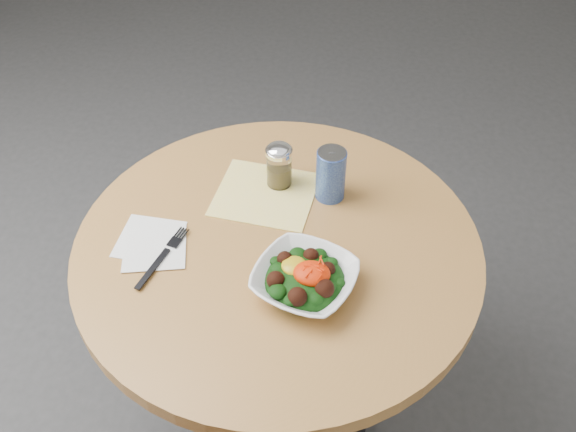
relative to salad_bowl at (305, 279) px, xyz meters
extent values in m
plane|color=#313133|center=(-0.08, 0.12, -0.78)|extent=(6.00, 6.00, 0.00)
cylinder|color=black|center=(-0.08, 0.12, -0.76)|extent=(0.52, 0.52, 0.03)
cylinder|color=black|center=(-0.08, 0.12, -0.42)|extent=(0.10, 0.10, 0.71)
cylinder|color=#C88548|center=(-0.08, 0.12, -0.05)|extent=(0.90, 0.90, 0.04)
cube|color=yellow|center=(-0.13, 0.27, -0.03)|extent=(0.25, 0.23, 0.00)
cube|color=white|center=(-0.36, 0.09, -0.03)|extent=(0.14, 0.14, 0.00)
cube|color=white|center=(-0.34, 0.06, -0.03)|extent=(0.16, 0.16, 0.00)
imported|color=white|center=(0.00, 0.00, 0.00)|extent=(0.26, 0.26, 0.05)
ellipsoid|color=black|center=(0.00, 0.00, 0.00)|extent=(0.17, 0.17, 0.06)
ellipsoid|color=#BF9A13|center=(-0.02, 0.01, 0.02)|extent=(0.05, 0.05, 0.02)
ellipsoid|color=#F93205|center=(0.01, 0.00, 0.03)|extent=(0.08, 0.06, 0.03)
cube|color=black|center=(-0.32, 0.00, -0.02)|extent=(0.04, 0.12, 0.00)
cube|color=black|center=(-0.29, 0.10, -0.02)|extent=(0.04, 0.07, 0.00)
cylinder|color=silver|center=(-0.10, 0.31, 0.02)|extent=(0.06, 0.06, 0.09)
cylinder|color=#A18C4B|center=(-0.10, 0.31, 0.00)|extent=(0.05, 0.05, 0.05)
cylinder|color=white|center=(-0.10, 0.31, 0.07)|extent=(0.06, 0.06, 0.01)
ellipsoid|color=white|center=(-0.10, 0.31, 0.08)|extent=(0.06, 0.06, 0.03)
cylinder|color=navy|center=(0.02, 0.29, 0.04)|extent=(0.07, 0.07, 0.13)
cylinder|color=#B0B0B7|center=(0.02, 0.29, 0.10)|extent=(0.07, 0.07, 0.00)
cube|color=#B0B0B7|center=(0.02, 0.30, 0.10)|extent=(0.02, 0.02, 0.00)
camera|label=1|loc=(0.08, -0.84, 1.00)|focal=40.00mm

